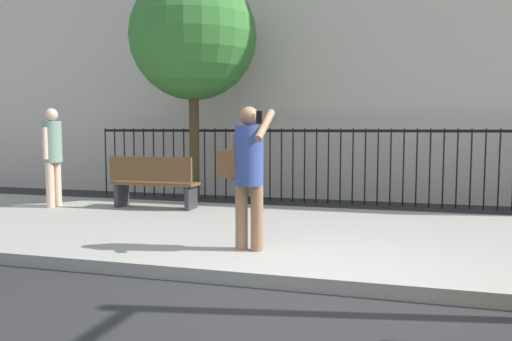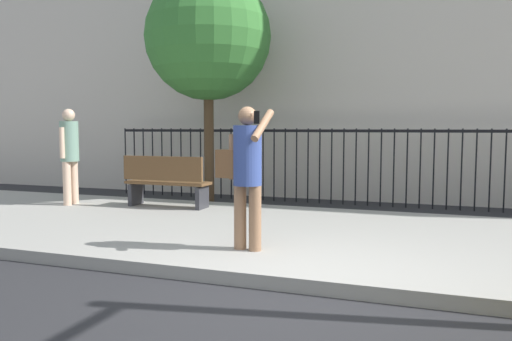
# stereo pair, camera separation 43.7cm
# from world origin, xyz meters

# --- Properties ---
(ground_plane) EXTENTS (60.00, 60.00, 0.00)m
(ground_plane) POSITION_xyz_m (0.00, 0.00, 0.00)
(ground_plane) COLOR #28282B
(sidewalk) EXTENTS (28.00, 4.40, 0.15)m
(sidewalk) POSITION_xyz_m (0.00, 2.20, 0.07)
(sidewalk) COLOR #9E9B93
(sidewalk) RESTS_ON ground
(iron_fence) EXTENTS (12.03, 0.04, 1.60)m
(iron_fence) POSITION_xyz_m (0.00, 5.90, 1.02)
(iron_fence) COLOR black
(iron_fence) RESTS_ON ground
(pedestrian_on_phone) EXTENTS (0.68, 0.50, 1.72)m
(pedestrian_on_phone) POSITION_xyz_m (-0.94, 0.94, 1.15)
(pedestrian_on_phone) COLOR #936B4C
(pedestrian_on_phone) RESTS_ON sidewalk
(pedestrian_walking) EXTENTS (0.34, 0.49, 1.82)m
(pedestrian_walking) POSITION_xyz_m (-5.37, 3.16, 1.20)
(pedestrian_walking) COLOR beige
(pedestrian_walking) RESTS_ON sidewalk
(street_bench) EXTENTS (1.60, 0.45, 0.95)m
(street_bench) POSITION_xyz_m (-3.48, 3.46, 0.65)
(street_bench) COLOR brown
(street_bench) RESTS_ON sidewalk
(street_tree_near) EXTENTS (2.59, 2.59, 4.77)m
(street_tree_near) POSITION_xyz_m (-3.30, 4.95, 3.46)
(street_tree_near) COLOR #4C3823
(street_tree_near) RESTS_ON ground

